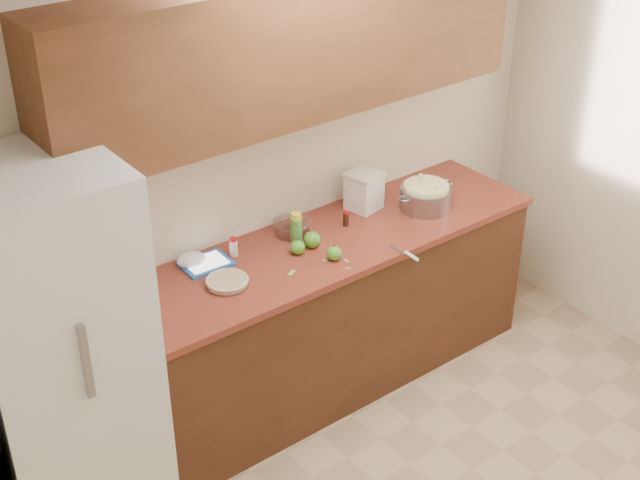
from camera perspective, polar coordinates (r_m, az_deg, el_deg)
room_shell at (r=3.56m, az=14.22°, el=-4.71°), size 3.60×3.60×3.60m
counter_run at (r=4.89m, az=-0.36°, el=-5.02°), size 2.64×0.68×0.92m
upper_cabinets at (r=4.33m, az=-1.70°, el=12.27°), size 2.60×0.34×0.70m
fridge at (r=4.06m, az=-16.55°, el=-7.17°), size 0.70×0.70×1.80m
pie at (r=4.34m, az=-5.96°, el=-2.67°), size 0.22×0.22×0.03m
colander at (r=5.01m, az=6.77°, el=2.77°), size 0.39×0.29×0.14m
flour_canister at (r=4.96m, az=2.84°, el=3.19°), size 0.21×0.21×0.22m
tablet at (r=4.51m, az=-7.31°, el=-1.51°), size 0.25×0.20×0.02m
paring_knife at (r=4.57m, az=5.77°, el=-0.98°), size 0.03×0.20×0.02m
lemon_bottle at (r=4.63m, az=-1.53°, el=0.75°), size 0.06×0.06×0.17m
cinnamon_shaker at (r=4.55m, az=-5.56°, el=-0.45°), size 0.04×0.04×0.10m
vanilla_bottle at (r=4.81m, az=1.67°, el=1.39°), size 0.03×0.03×0.09m
mixing_bowl at (r=4.74m, az=-1.80°, el=0.88°), size 0.21×0.21×0.08m
paper_towel at (r=4.51m, az=-8.25°, el=-1.25°), size 0.18×0.16×0.06m
apple_left at (r=4.55m, az=-1.44°, el=-0.47°), size 0.08×0.08×0.09m
apple_center at (r=4.61m, az=-0.51°, el=0.03°), size 0.09×0.09×0.10m
apple_front at (r=4.50m, az=0.91°, el=-0.85°), size 0.08×0.08×0.09m
peel_a at (r=4.45m, az=1.81°, el=-1.83°), size 0.03×0.03×0.00m
peel_b at (r=4.51m, az=0.28°, el=-1.31°), size 0.01×0.03×0.00m
peel_c at (r=4.51m, az=1.71°, el=-1.34°), size 0.02×0.04×0.00m
peel_d at (r=4.42m, az=-1.82°, el=-2.10°), size 0.05×0.04×0.00m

